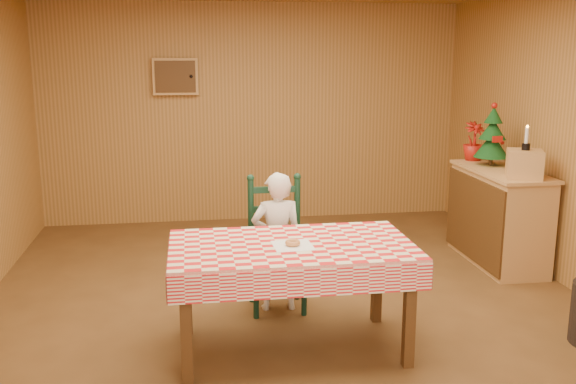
# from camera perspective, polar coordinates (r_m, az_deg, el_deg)

# --- Properties ---
(ground) EXTENTS (6.00, 6.00, 0.00)m
(ground) POSITION_cam_1_polar(r_m,az_deg,el_deg) (5.19, 0.34, -10.78)
(ground) COLOR brown
(ground) RESTS_ON ground
(cabin_walls) EXTENTS (5.10, 6.05, 2.65)m
(cabin_walls) POSITION_cam_1_polar(r_m,az_deg,el_deg) (5.29, -0.58, 10.07)
(cabin_walls) COLOR #AB793E
(cabin_walls) RESTS_ON ground
(dining_table) EXTENTS (1.66, 0.96, 0.77)m
(dining_table) POSITION_cam_1_polar(r_m,az_deg,el_deg) (4.38, 0.32, -5.63)
(dining_table) COLOR #533216
(dining_table) RESTS_ON ground
(ladder_chair) EXTENTS (0.44, 0.40, 1.08)m
(ladder_chair) POSITION_cam_1_polar(r_m,az_deg,el_deg) (5.18, -1.06, -4.88)
(ladder_chair) COLOR black
(ladder_chair) RESTS_ON ground
(seated_child) EXTENTS (0.41, 0.27, 1.12)m
(seated_child) POSITION_cam_1_polar(r_m,az_deg,el_deg) (5.10, -0.97, -4.44)
(seated_child) COLOR white
(seated_child) RESTS_ON ground
(napkin) EXTENTS (0.27, 0.27, 0.00)m
(napkin) POSITION_cam_1_polar(r_m,az_deg,el_deg) (4.31, 0.42, -4.78)
(napkin) COLOR white
(napkin) RESTS_ON dining_table
(donut) EXTENTS (0.13, 0.13, 0.04)m
(donut) POSITION_cam_1_polar(r_m,az_deg,el_deg) (4.30, 0.42, -4.54)
(donut) COLOR #CA8248
(donut) RESTS_ON napkin
(shelf_unit) EXTENTS (0.54, 1.24, 0.93)m
(shelf_unit) POSITION_cam_1_polar(r_m,az_deg,el_deg) (6.57, 18.16, -2.08)
(shelf_unit) COLOR tan
(shelf_unit) RESTS_ON ground
(crate) EXTENTS (0.39, 0.39, 0.25)m
(crate) POSITION_cam_1_polar(r_m,az_deg,el_deg) (6.11, 20.27, 2.35)
(crate) COLOR tan
(crate) RESTS_ON shelf_unit
(christmas_tree) EXTENTS (0.34, 0.34, 0.62)m
(christmas_tree) POSITION_cam_1_polar(r_m,az_deg,el_deg) (6.65, 17.70, 4.68)
(christmas_tree) COLOR #533216
(christmas_tree) RESTS_ON shelf_unit
(flower_arrangement) EXTENTS (0.26, 0.26, 0.40)m
(flower_arrangement) POSITION_cam_1_polar(r_m,az_deg,el_deg) (6.91, 16.19, 4.36)
(flower_arrangement) COLOR #A8180F
(flower_arrangement) RESTS_ON shelf_unit
(candle_set) EXTENTS (0.07, 0.07, 0.22)m
(candle_set) POSITION_cam_1_polar(r_m,az_deg,el_deg) (6.08, 20.41, 4.11)
(candle_set) COLOR black
(candle_set) RESTS_ON crate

